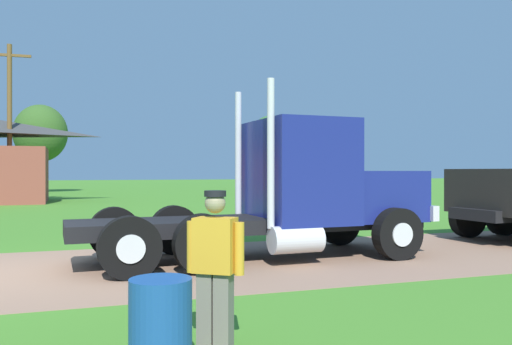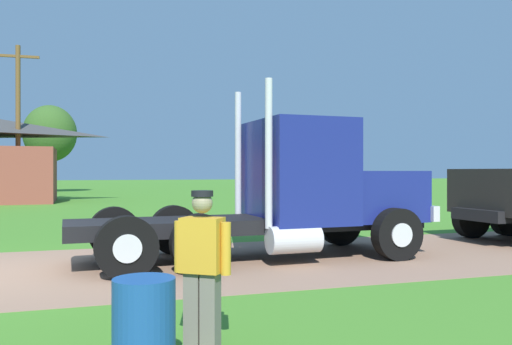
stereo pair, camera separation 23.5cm
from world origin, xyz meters
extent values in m
plane|color=#468428|center=(0.00, 0.00, 0.00)|extent=(200.00, 200.00, 0.00)
cube|color=#99735A|center=(0.00, 0.00, 0.00)|extent=(120.00, 5.34, 0.01)
cube|color=black|center=(4.51, 0.26, 0.71)|extent=(7.29, 1.84, 0.28)
cube|color=navy|center=(7.26, 0.37, 1.25)|extent=(1.81, 2.11, 1.07)
cube|color=silver|center=(8.18, 0.41, 0.89)|extent=(0.25, 2.24, 0.32)
cube|color=navy|center=(5.52, 0.30, 1.77)|extent=(1.85, 2.40, 2.12)
cube|color=#2D3D4C|center=(6.42, 0.34, 2.19)|extent=(0.12, 1.94, 0.93)
cylinder|color=silver|center=(4.48, 1.18, 2.11)|extent=(0.14, 0.14, 2.80)
cylinder|color=silver|center=(4.55, -0.66, 2.11)|extent=(0.14, 0.14, 2.80)
cylinder|color=silver|center=(5.03, -0.74, 0.50)|extent=(1.02, 0.56, 0.52)
cylinder|color=black|center=(7.13, 1.53, 0.52)|extent=(1.05, 0.34, 1.04)
cylinder|color=silver|center=(7.12, 1.69, 0.52)|extent=(0.47, 0.06, 0.47)
cylinder|color=black|center=(7.22, -0.80, 0.52)|extent=(1.05, 0.34, 1.04)
cylinder|color=silver|center=(7.23, -0.96, 0.52)|extent=(0.47, 0.06, 0.47)
cylinder|color=black|center=(1.85, 1.32, 0.52)|extent=(1.05, 0.34, 1.04)
cylinder|color=silver|center=(1.85, 1.47, 0.52)|extent=(0.47, 0.06, 0.47)
cylinder|color=black|center=(1.95, -1.01, 0.52)|extent=(1.05, 0.34, 1.04)
cylinder|color=silver|center=(1.95, -1.17, 0.52)|extent=(0.47, 0.06, 0.47)
cylinder|color=black|center=(3.10, 1.37, 0.52)|extent=(1.05, 0.34, 1.04)
cylinder|color=silver|center=(3.09, 1.53, 0.52)|extent=(0.47, 0.06, 0.47)
cylinder|color=black|center=(3.19, -0.96, 0.52)|extent=(1.05, 0.34, 1.04)
cylinder|color=silver|center=(3.20, -1.12, 0.52)|extent=(0.47, 0.06, 0.47)
cylinder|color=black|center=(11.12, 1.71, 0.53)|extent=(1.07, 0.34, 1.06)
cylinder|color=silver|center=(11.12, 1.87, 0.53)|extent=(0.48, 0.06, 0.48)
cylinder|color=black|center=(12.37, 1.75, 0.53)|extent=(1.07, 0.34, 1.06)
cylinder|color=silver|center=(12.37, 1.91, 0.53)|extent=(0.48, 0.06, 0.48)
cube|color=gold|center=(2.44, -4.75, 1.04)|extent=(0.48, 0.44, 0.55)
sphere|color=tan|center=(2.44, -4.75, 1.46)|extent=(0.21, 0.21, 0.21)
cylinder|color=black|center=(2.44, -4.75, 1.56)|extent=(0.22, 0.22, 0.06)
cube|color=slate|center=(2.36, -4.70, 0.39)|extent=(0.23, 0.24, 0.77)
cube|color=slate|center=(2.51, -4.80, 0.39)|extent=(0.23, 0.24, 0.77)
cylinder|color=gold|center=(2.23, -4.60, 1.02)|extent=(0.10, 0.10, 0.52)
cylinder|color=gold|center=(2.64, -4.89, 1.02)|extent=(0.10, 0.10, 0.52)
cylinder|color=#19478C|center=(1.81, -5.32, 0.43)|extent=(0.54, 0.54, 0.86)
cylinder|color=brown|center=(-2.36, 21.57, 4.35)|extent=(0.26, 0.26, 8.71)
cube|color=brown|center=(-2.36, 21.57, 8.11)|extent=(2.20, 0.22, 0.14)
cylinder|color=#513823|center=(-1.77, 37.41, 1.61)|extent=(0.44, 0.44, 3.22)
ellipsoid|color=#345B22|center=(-1.77, 37.41, 4.96)|extent=(4.34, 4.34, 4.77)
cylinder|color=#513823|center=(19.54, 39.69, 1.86)|extent=(0.44, 0.44, 3.72)
ellipsoid|color=#326332|center=(19.54, 39.69, 5.26)|extent=(3.86, 3.86, 4.24)
camera|label=1|loc=(1.13, -9.82, 1.78)|focal=36.79mm
camera|label=2|loc=(1.36, -9.89, 1.78)|focal=36.79mm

